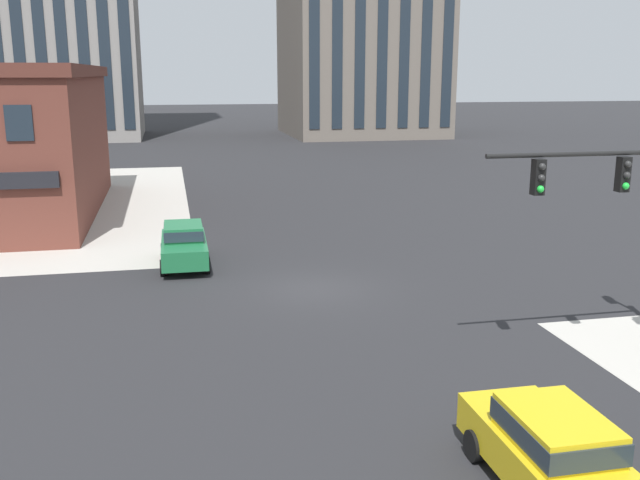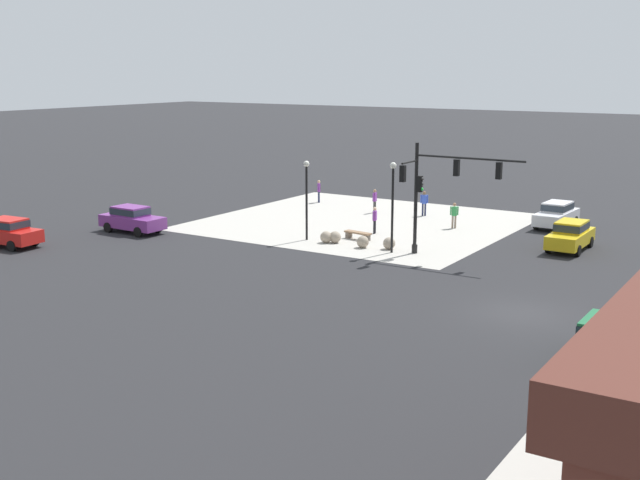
% 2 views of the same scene
% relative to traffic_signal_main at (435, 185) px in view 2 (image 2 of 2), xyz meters
% --- Properties ---
extents(ground_plane, '(320.00, 320.00, 0.00)m').
position_rel_traffic_signal_main_xyz_m(ground_plane, '(-7.63, 7.66, -4.01)').
color(ground_plane, '#262628').
extents(sidewalk_corner_slab, '(20.00, 19.00, 0.02)m').
position_rel_traffic_signal_main_xyz_m(sidewalk_corner_slab, '(8.37, -6.84, -4.01)').
color(sidewalk_corner_slab, '#B7B2A8').
rests_on(sidewalk_corner_slab, ground).
extents(traffic_signal_main, '(6.35, 2.09, 6.28)m').
position_rel_traffic_signal_main_xyz_m(traffic_signal_main, '(0.00, 0.00, 0.00)').
color(traffic_signal_main, black).
rests_on(traffic_signal_main, ground).
extents(bollard_sphere_curb_a, '(0.71, 0.71, 0.71)m').
position_rel_traffic_signal_main_xyz_m(bollard_sphere_curb_a, '(2.89, -0.31, -3.65)').
color(bollard_sphere_curb_a, gray).
rests_on(bollard_sphere_curb_a, ground).
extents(bollard_sphere_curb_b, '(0.71, 0.71, 0.71)m').
position_rel_traffic_signal_main_xyz_m(bollard_sphere_curb_b, '(4.38, 0.16, -3.65)').
color(bollard_sphere_curb_b, gray).
rests_on(bollard_sphere_curb_b, ground).
extents(bollard_sphere_curb_c, '(0.71, 0.71, 0.71)m').
position_rel_traffic_signal_main_xyz_m(bollard_sphere_curb_c, '(6.46, -0.13, -3.65)').
color(bollard_sphere_curb_c, gray).
rests_on(bollard_sphere_curb_c, ground).
extents(bollard_sphere_curb_d, '(0.71, 0.71, 0.71)m').
position_rel_traffic_signal_main_xyz_m(bollard_sphere_curb_d, '(6.91, 0.16, -3.65)').
color(bollard_sphere_curb_d, gray).
rests_on(bollard_sphere_curb_d, ground).
extents(bench_near_signal, '(1.85, 0.72, 0.49)m').
position_rel_traffic_signal_main_xyz_m(bench_near_signal, '(5.76, -1.68, -3.69)').
color(bench_near_signal, '#8E6B4C').
rests_on(bench_near_signal, ground).
extents(pedestrian_near_bench, '(0.51, 0.32, 1.70)m').
position_rel_traffic_signal_main_xyz_m(pedestrian_near_bench, '(2.20, -8.16, -3.04)').
color(pedestrian_near_bench, gray).
rests_on(pedestrian_near_bench, ground).
extents(pedestrian_at_curb, '(0.51, 0.32, 1.76)m').
position_rel_traffic_signal_main_xyz_m(pedestrian_at_curb, '(5.81, -11.23, -2.99)').
color(pedestrian_at_curb, '#232847').
rests_on(pedestrian_at_curb, ground).
extents(pedestrian_walking_east, '(0.38, 0.45, 1.76)m').
position_rel_traffic_signal_main_xyz_m(pedestrian_walking_east, '(15.25, -12.13, -3.00)').
color(pedestrian_walking_east, '#232847').
rests_on(pedestrian_walking_east, ground).
extents(pedestrian_with_bag, '(0.27, 0.54, 1.71)m').
position_rel_traffic_signal_main_xyz_m(pedestrian_with_bag, '(5.77, -3.84, -3.02)').
color(pedestrian_with_bag, black).
rests_on(pedestrian_with_bag, ground).
extents(pedestrian_by_lamp, '(0.23, 0.55, 1.72)m').
position_rel_traffic_signal_main_xyz_m(pedestrian_by_lamp, '(9.36, -10.43, -3.02)').
color(pedestrian_by_lamp, '#333333').
rests_on(pedestrian_by_lamp, ground).
extents(street_lamp_corner_near, '(0.36, 0.36, 5.17)m').
position_rel_traffic_signal_main_xyz_m(street_lamp_corner_near, '(2.37, 0.36, -0.75)').
color(street_lamp_corner_near, black).
rests_on(street_lamp_corner_near, ground).
extents(street_lamp_mid_sidewalk, '(0.36, 0.36, 4.86)m').
position_rel_traffic_signal_main_xyz_m(street_lamp_mid_sidewalk, '(8.37, 0.06, -0.92)').
color(street_lamp_mid_sidewalk, black).
rests_on(street_lamp_mid_sidewalk, ground).
extents(car_main_northbound_near, '(4.53, 2.16, 1.68)m').
position_rel_traffic_signal_main_xyz_m(car_main_northbound_near, '(22.31, 11.05, -3.09)').
color(car_main_northbound_near, red).
rests_on(car_main_northbound_near, ground).
extents(car_main_northbound_far, '(1.90, 4.40, 1.68)m').
position_rel_traffic_signal_main_xyz_m(car_main_northbound_far, '(-6.02, -5.80, -3.09)').
color(car_main_northbound_far, gold).
rests_on(car_main_northbound_far, ground).
extents(car_main_southbound_near, '(2.03, 4.47, 1.68)m').
position_rel_traffic_signal_main_xyz_m(car_main_southbound_near, '(-3.37, -12.08, -3.09)').
color(car_main_southbound_near, silver).
rests_on(car_main_southbound_near, ground).
extents(car_main_southbound_far, '(1.91, 4.41, 1.68)m').
position_rel_traffic_signal_main_xyz_m(car_main_southbound_far, '(-12.15, 11.95, -3.09)').
color(car_main_southbound_far, '#1E6B3D').
rests_on(car_main_southbound_far, ground).
extents(car_cross_eastbound, '(4.44, 1.96, 1.68)m').
position_rel_traffic_signal_main_xyz_m(car_cross_eastbound, '(19.08, 4.12, -3.09)').
color(car_cross_eastbound, '#7A3389').
rests_on(car_cross_eastbound, ground).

